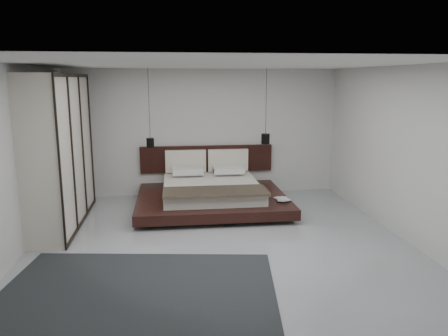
{
  "coord_description": "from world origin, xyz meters",
  "views": [
    {
      "loc": [
        -0.74,
        -6.72,
        2.59
      ],
      "look_at": [
        0.24,
        1.2,
        0.95
      ],
      "focal_mm": 35.0,
      "sensor_mm": 36.0,
      "label": 1
    }
  ],
  "objects": [
    {
      "name": "wall_front",
      "position": [
        0.0,
        -3.0,
        1.4
      ],
      "size": [
        6.0,
        0.0,
        6.0
      ],
      "primitive_type": "plane",
      "rotation": [
        -1.57,
        0.0,
        0.0
      ],
      "color": "silver",
      "rests_on": "floor"
    },
    {
      "name": "pendant_left",
      "position": [
        -1.16,
        2.39,
        1.29
      ],
      "size": [
        0.16,
        0.16,
        1.62
      ],
      "color": "black",
      "rests_on": "ceiling"
    },
    {
      "name": "wall_left",
      "position": [
        -3.0,
        0.0,
        1.4
      ],
      "size": [
        0.0,
        6.0,
        6.0
      ],
      "primitive_type": "plane",
      "rotation": [
        1.57,
        0.0,
        1.57
      ],
      "color": "silver",
      "rests_on": "floor"
    },
    {
      "name": "wall_back",
      "position": [
        0.0,
        3.0,
        1.4
      ],
      "size": [
        6.0,
        0.0,
        6.0
      ],
      "primitive_type": "plane",
      "rotation": [
        1.57,
        0.0,
        0.0
      ],
      "color": "silver",
      "rests_on": "floor"
    },
    {
      "name": "wardrobe",
      "position": [
        -2.7,
        1.19,
        1.34
      ],
      "size": [
        0.64,
        2.72,
        2.67
      ],
      "color": "beige",
      "rests_on": "floor"
    },
    {
      "name": "pendant_right",
      "position": [
        1.28,
        2.39,
        1.33
      ],
      "size": [
        0.18,
        0.18,
        1.59
      ],
      "color": "black",
      "rests_on": "ceiling"
    },
    {
      "name": "ceiling",
      "position": [
        0.0,
        0.0,
        2.8
      ],
      "size": [
        6.0,
        6.0,
        0.0
      ],
      "primitive_type": "plane",
      "rotation": [
        3.14,
        0.0,
        0.0
      ],
      "color": "white",
      "rests_on": "wall_back"
    },
    {
      "name": "floor",
      "position": [
        0.0,
        0.0,
        0.0
      ],
      "size": [
        6.0,
        6.0,
        0.0
      ],
      "primitive_type": "plane",
      "color": "#989BA1",
      "rests_on": "ground"
    },
    {
      "name": "wall_right",
      "position": [
        3.0,
        0.0,
        1.4
      ],
      "size": [
        0.0,
        6.0,
        6.0
      ],
      "primitive_type": "plane",
      "rotation": [
        1.57,
        0.0,
        -1.57
      ],
      "color": "silver",
      "rests_on": "floor"
    },
    {
      "name": "book_upper",
      "position": [
        1.26,
        1.19,
        0.32
      ],
      "size": [
        0.25,
        0.32,
        0.02
      ],
      "primitive_type": "imported",
      "rotation": [
        0.0,
        0.0,
        -0.11
      ],
      "color": "#99724C",
      "rests_on": "book_lower"
    },
    {
      "name": "rug",
      "position": [
        -1.2,
        -1.7,
        0.01
      ],
      "size": [
        3.7,
        2.87,
        0.01
      ],
      "primitive_type": "cube",
      "rotation": [
        0.0,
        0.0,
        -0.14
      ],
      "color": "black",
      "rests_on": "floor"
    },
    {
      "name": "book_lower",
      "position": [
        1.28,
        1.22,
        0.29
      ],
      "size": [
        0.31,
        0.36,
        0.03
      ],
      "primitive_type": "imported",
      "rotation": [
        0.0,
        0.0,
        0.3
      ],
      "color": "#99724C",
      "rests_on": "bed"
    },
    {
      "name": "bed",
      "position": [
        0.06,
        1.9,
        0.3
      ],
      "size": [
        2.97,
        2.47,
        1.11
      ],
      "color": "black",
      "rests_on": "floor"
    },
    {
      "name": "lattice_screen",
      "position": [
        -2.95,
        2.45,
        1.3
      ],
      "size": [
        0.05,
        0.9,
        2.6
      ],
      "primitive_type": "cube",
      "color": "black",
      "rests_on": "floor"
    }
  ]
}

